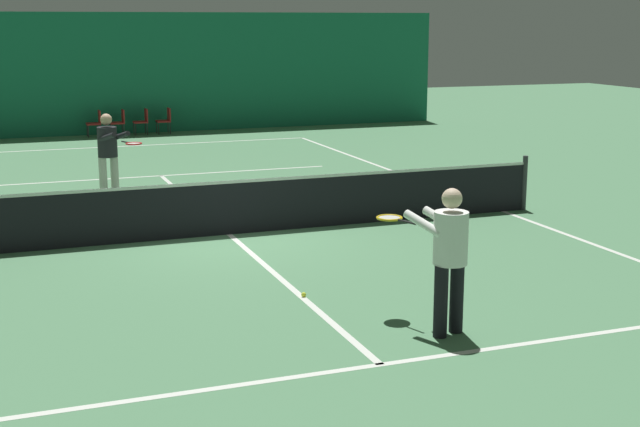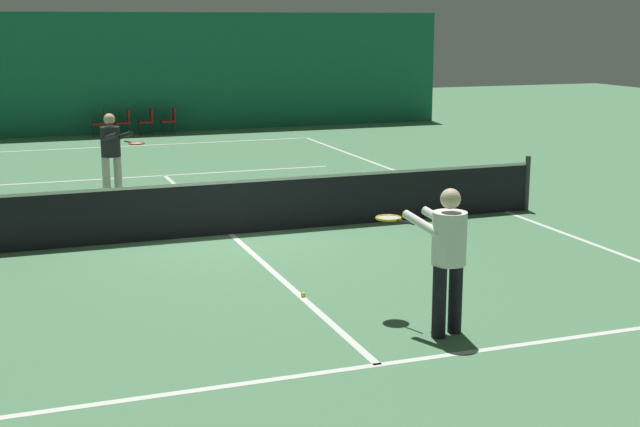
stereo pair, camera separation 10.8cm
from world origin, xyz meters
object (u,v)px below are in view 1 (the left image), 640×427
object	(u,v)px
player_near	(448,250)
courtside_chair_0	(96,122)
tennis_ball	(304,295)
tennis_net	(229,206)
courtside_chair_1	(119,121)
courtside_chair_2	(143,120)
player_far	(109,149)
courtside_chair_3	(165,119)

from	to	relation	value
player_near	courtside_chair_0	size ratio (longest dim) A/B	2.10
tennis_ball	tennis_net	bearing A→B (deg)	90.36
courtside_chair_1	courtside_chair_2	size ratio (longest dim) A/B	1.00
player_far	courtside_chair_0	xyz separation A→B (m)	(0.91, 10.42, -0.54)
tennis_net	courtside_chair_2	world-z (taller)	tennis_net
player_far	courtside_chair_3	distance (m)	10.90
player_near	courtside_chair_0	bearing A→B (deg)	-14.37
player_near	player_far	size ratio (longest dim) A/B	1.00
tennis_ball	courtside_chair_1	bearing A→B (deg)	89.55
player_far	courtside_chair_1	distance (m)	10.56
player_near	courtside_chair_3	world-z (taller)	player_near
courtside_chair_2	courtside_chair_0	bearing A→B (deg)	-90.00
player_near	courtside_chair_3	distance (m)	20.26
tennis_net	courtside_chair_2	bearing A→B (deg)	86.40
courtside_chair_0	courtside_chair_3	world-z (taller)	same
player_near	player_far	bearing A→B (deg)	-4.27
courtside_chair_0	tennis_net	bearing A→B (deg)	2.28
courtside_chair_0	courtside_chair_2	bearing A→B (deg)	90.00
tennis_net	courtside_chair_2	distance (m)	14.52
courtside_chair_2	tennis_net	bearing A→B (deg)	-3.60
player_near	courtside_chair_1	world-z (taller)	player_near
courtside_chair_0	tennis_ball	distance (m)	18.34
courtside_chair_3	courtside_chair_1	bearing A→B (deg)	-90.00
player_near	tennis_net	bearing A→B (deg)	-8.08
courtside_chair_1	tennis_ball	bearing A→B (deg)	-0.45
player_near	player_far	distance (m)	10.17
player_near	courtside_chair_0	world-z (taller)	player_near
player_far	courtside_chair_3	xyz separation A→B (m)	(3.14, 10.42, -0.54)
courtside_chair_0	courtside_chair_3	distance (m)	2.23
player_near	courtside_chair_3	size ratio (longest dim) A/B	2.10
tennis_net	tennis_ball	xyz separation A→B (m)	(0.02, -3.83, -0.48)
player_near	courtside_chair_1	bearing A→B (deg)	-16.47
courtside_chair_3	courtside_chair_2	bearing A→B (deg)	-90.00
courtside_chair_3	tennis_ball	world-z (taller)	courtside_chair_3
courtside_chair_0	courtside_chair_1	world-z (taller)	same
courtside_chair_1	tennis_ball	world-z (taller)	courtside_chair_1
courtside_chair_2	tennis_ball	size ratio (longest dim) A/B	12.73
courtside_chair_3	player_far	bearing A→B (deg)	-16.79
courtside_chair_1	courtside_chair_2	xyz separation A→B (m)	(0.74, 0.00, 0.00)
tennis_net	player_far	size ratio (longest dim) A/B	6.81
tennis_net	tennis_ball	distance (m)	3.86
player_near	courtside_chair_1	size ratio (longest dim) A/B	2.10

